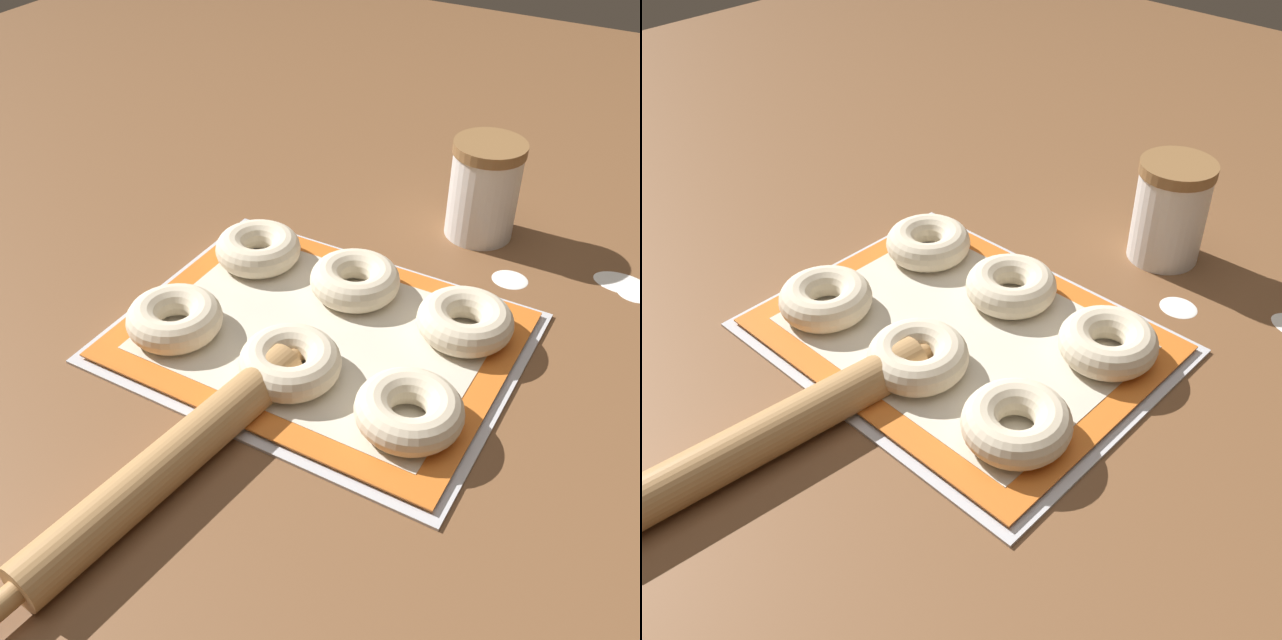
% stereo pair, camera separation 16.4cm
% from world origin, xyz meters
% --- Properties ---
extents(ground_plane, '(2.80, 2.80, 0.00)m').
position_xyz_m(ground_plane, '(0.00, 0.00, 0.00)').
color(ground_plane, brown).
extents(baking_tray, '(0.48, 0.38, 0.01)m').
position_xyz_m(baking_tray, '(0.00, -0.02, 0.00)').
color(baking_tray, silver).
rests_on(baking_tray, ground_plane).
extents(baking_mat, '(0.46, 0.36, 0.00)m').
position_xyz_m(baking_mat, '(0.00, -0.02, 0.01)').
color(baking_mat, orange).
rests_on(baking_mat, baking_tray).
extents(bagel_front_left, '(0.12, 0.12, 0.04)m').
position_xyz_m(bagel_front_left, '(-0.15, -0.10, 0.03)').
color(bagel_front_left, beige).
rests_on(bagel_front_left, baking_mat).
extents(bagel_front_center, '(0.12, 0.12, 0.04)m').
position_xyz_m(bagel_front_center, '(0.01, -0.10, 0.03)').
color(bagel_front_center, beige).
rests_on(bagel_front_center, baking_mat).
extents(bagel_front_right, '(0.12, 0.12, 0.04)m').
position_xyz_m(bagel_front_right, '(0.16, -0.10, 0.03)').
color(bagel_front_right, beige).
rests_on(bagel_front_right, baking_mat).
extents(bagel_back_left, '(0.12, 0.12, 0.04)m').
position_xyz_m(bagel_back_left, '(-0.15, 0.08, 0.03)').
color(bagel_back_left, beige).
rests_on(bagel_back_left, baking_mat).
extents(bagel_back_center, '(0.12, 0.12, 0.04)m').
position_xyz_m(bagel_back_center, '(-0.00, 0.08, 0.03)').
color(bagel_back_center, beige).
rests_on(bagel_back_center, baking_mat).
extents(bagel_back_right, '(0.12, 0.12, 0.04)m').
position_xyz_m(bagel_back_right, '(0.16, 0.07, 0.03)').
color(bagel_back_right, beige).
rests_on(bagel_back_right, baking_mat).
extents(flour_canister, '(0.10, 0.10, 0.15)m').
position_xyz_m(flour_canister, '(0.08, 0.32, 0.07)').
color(flour_canister, white).
rests_on(flour_canister, ground_plane).
extents(rolling_pin, '(0.10, 0.46, 0.05)m').
position_xyz_m(rolling_pin, '(-0.02, -0.28, 0.03)').
color(rolling_pin, '#AD7F4C').
rests_on(rolling_pin, ground_plane).
extents(flour_patch_near, '(0.08, 0.05, 0.00)m').
position_xyz_m(flour_patch_near, '(0.30, 0.29, 0.00)').
color(flour_patch_near, white).
rests_on(flour_patch_near, ground_plane).
extents(flour_patch_far, '(0.05, 0.05, 0.00)m').
position_xyz_m(flour_patch_far, '(0.17, 0.23, 0.00)').
color(flour_patch_far, white).
rests_on(flour_patch_far, ground_plane).
extents(flour_patch_side, '(0.05, 0.05, 0.00)m').
position_xyz_m(flour_patch_side, '(0.32, 0.28, 0.00)').
color(flour_patch_side, white).
rests_on(flour_patch_side, ground_plane).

